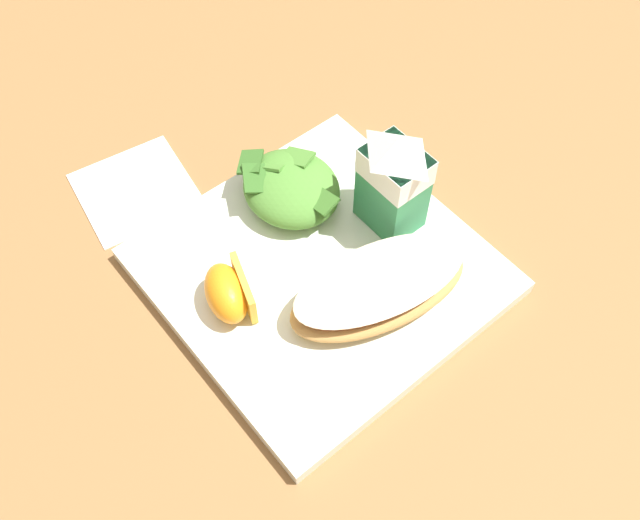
{
  "coord_description": "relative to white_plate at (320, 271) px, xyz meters",
  "views": [
    {
      "loc": [
        0.28,
        -0.23,
        0.56
      ],
      "look_at": [
        0.0,
        0.0,
        0.03
      ],
      "focal_mm": 39.6,
      "sensor_mm": 36.0,
      "label": 1
    }
  ],
  "objects": [
    {
      "name": "green_salad_pile",
      "position": [
        -0.08,
        0.03,
        0.03
      ],
      "size": [
        0.11,
        0.09,
        0.04
      ],
      "color": "#4C8433",
      "rests_on": "white_plate"
    },
    {
      "name": "cheesy_pizza_bread",
      "position": [
        0.06,
        0.02,
        0.03
      ],
      "size": [
        0.12,
        0.18,
        0.04
      ],
      "color": "tan",
      "rests_on": "white_plate"
    },
    {
      "name": "ground",
      "position": [
        0.0,
        0.0,
        -0.01
      ],
      "size": [
        3.0,
        3.0,
        0.0
      ],
      "primitive_type": "plane",
      "color": "olive"
    },
    {
      "name": "milk_carton",
      "position": [
        -0.0,
        0.09,
        0.07
      ],
      "size": [
        0.06,
        0.04,
        0.11
      ],
      "color": "#2D8451",
      "rests_on": "white_plate"
    },
    {
      "name": "white_plate",
      "position": [
        0.0,
        0.0,
        0.0
      ],
      "size": [
        0.28,
        0.28,
        0.02
      ],
      "primitive_type": "cube",
      "color": "white",
      "rests_on": "ground"
    },
    {
      "name": "paper_napkin",
      "position": [
        -0.2,
        -0.08,
        -0.01
      ],
      "size": [
        0.13,
        0.13,
        0.0
      ],
      "primitive_type": "cube",
      "rotation": [
        0.0,
        0.0,
        -0.15
      ],
      "color": "white",
      "rests_on": "ground"
    },
    {
      "name": "orange_wedge_front",
      "position": [
        -0.02,
        -0.09,
        0.03
      ],
      "size": [
        0.07,
        0.05,
        0.04
      ],
      "color": "orange",
      "rests_on": "white_plate"
    }
  ]
}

